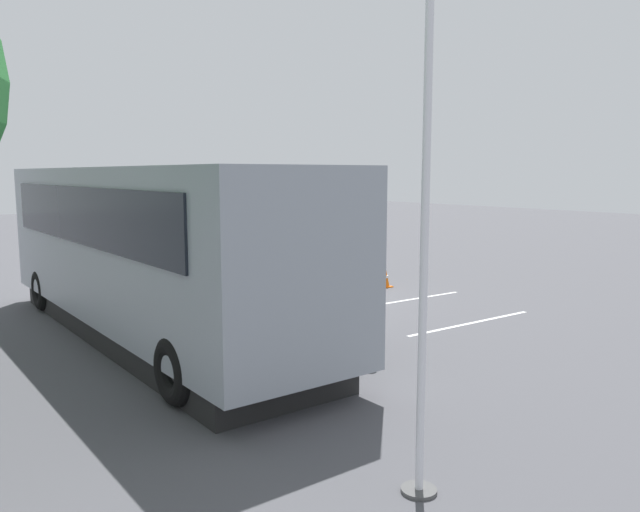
{
  "coord_description": "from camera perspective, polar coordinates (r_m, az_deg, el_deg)",
  "views": [
    {
      "loc": [
        -12.55,
        8.78,
        3.15
      ],
      "look_at": [
        -0.39,
        -0.44,
        1.1
      ],
      "focal_mm": 34.67,
      "sensor_mm": 36.0,
      "label": 1
    }
  ],
  "objects": [
    {
      "name": "flagpole",
      "position": [
        5.87,
        9.55,
        7.43
      ],
      "size": [
        0.78,
        0.36,
        6.36
      ],
      "color": "silver",
      "rests_on": "ground_plane"
    },
    {
      "name": "bay_line_d",
      "position": [
        19.14,
        -4.21,
        -1.84
      ],
      "size": [
        0.21,
        4.53,
        0.01
      ],
      "color": "white",
      "rests_on": "ground_plane"
    },
    {
      "name": "ground_plane",
      "position": [
        15.64,
        -2.17,
        -3.97
      ],
      "size": [
        80.0,
        80.0,
        0.0
      ],
      "primitive_type": "plane",
      "color": "#4C4C51"
    },
    {
      "name": "stunt_motorcycle",
      "position": [
        18.98,
        2.14,
        -0.04
      ],
      "size": [
        2.02,
        0.76,
        1.23
      ],
      "color": "black",
      "rests_on": "ground_plane"
    },
    {
      "name": "bay_line_e",
      "position": [
        21.29,
        -7.94,
        -0.93
      ],
      "size": [
        0.19,
        3.66,
        0.01
      ],
      "color": "white",
      "rests_on": "ground_plane"
    },
    {
      "name": "traffic_cone",
      "position": [
        17.27,
        6.02,
        -1.88
      ],
      "size": [
        0.34,
        0.34,
        0.63
      ],
      "color": "orange",
      "rests_on": "ground_plane"
    },
    {
      "name": "spectator_far_left",
      "position": [
        12.52,
        -1.65,
        -2.28
      ],
      "size": [
        0.58,
        0.33,
        1.67
      ],
      "color": "#473823",
      "rests_on": "ground_plane"
    },
    {
      "name": "parked_motorcycle_dark",
      "position": [
        10.78,
        1.49,
        -6.68
      ],
      "size": [
        2.05,
        0.58,
        0.99
      ],
      "color": "black",
      "rests_on": "ground_plane"
    },
    {
      "name": "spectator_left",
      "position": [
        13.54,
        -4.27,
        -1.59
      ],
      "size": [
        0.57,
        0.33,
        1.66
      ],
      "color": "black",
      "rests_on": "ground_plane"
    },
    {
      "name": "bay_line_b",
      "position": [
        15.2,
        6.32,
        -4.34
      ],
      "size": [
        0.22,
        4.86,
        0.01
      ],
      "color": "white",
      "rests_on": "ground_plane"
    },
    {
      "name": "tour_bus",
      "position": [
        12.23,
        -15.52,
        0.31
      ],
      "size": [
        10.5,
        2.6,
        3.25
      ],
      "color": "#8C939E",
      "rests_on": "ground_plane"
    },
    {
      "name": "spectator_centre",
      "position": [
        14.8,
        -6.41,
        -0.42
      ],
      "size": [
        0.57,
        0.32,
        1.8
      ],
      "color": "black",
      "rests_on": "ground_plane"
    },
    {
      "name": "bay_line_a",
      "position": [
        13.52,
        13.79,
        -6.03
      ],
      "size": [
        0.19,
        3.68,
        0.01
      ],
      "color": "white",
      "rests_on": "ground_plane"
    },
    {
      "name": "bay_line_c",
      "position": [
        17.1,
        0.44,
        -2.96
      ],
      "size": [
        0.19,
        3.63,
        0.01
      ],
      "color": "white",
      "rests_on": "ground_plane"
    },
    {
      "name": "parked_motorcycle_silver",
      "position": [
        13.21,
        -6.41,
        -4.05
      ],
      "size": [
        2.05,
        0.58,
        0.99
      ],
      "color": "black",
      "rests_on": "ground_plane"
    }
  ]
}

